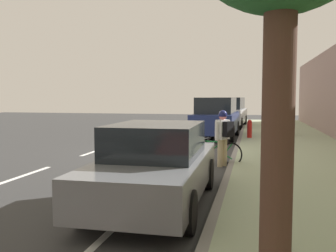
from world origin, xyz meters
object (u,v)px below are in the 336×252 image
(bicycle_at_curb, at_px, (217,151))
(cyclist_with_backpack, at_px, (223,133))
(parked_sedan_grey_second, at_px, (157,165))
(fire_hydrant, at_px, (250,129))
(pedestrian_on_phone, at_px, (291,116))
(parked_suv_silver_far, at_px, (230,112))
(parked_suv_dark_blue_mid, at_px, (216,117))

(bicycle_at_curb, distance_m, cyclist_with_backpack, 0.81)
(parked_sedan_grey_second, relative_size, fire_hydrant, 5.27)
(bicycle_at_curb, relative_size, pedestrian_on_phone, 0.96)
(cyclist_with_backpack, height_order, pedestrian_on_phone, pedestrian_on_phone)
(pedestrian_on_phone, bearing_deg, parked_suv_silver_far, 123.37)
(cyclist_with_backpack, relative_size, pedestrian_on_phone, 1.00)
(parked_sedan_grey_second, bearing_deg, parked_suv_dark_blue_mid, 90.06)
(fire_hydrant, bearing_deg, pedestrian_on_phone, 44.83)
(parked_sedan_grey_second, height_order, parked_suv_silver_far, parked_suv_silver_far)
(cyclist_with_backpack, bearing_deg, parked_sedan_grey_second, -102.72)
(bicycle_at_curb, height_order, cyclist_with_backpack, cyclist_with_backpack)
(cyclist_with_backpack, bearing_deg, parked_suv_silver_far, 92.90)
(parked_suv_dark_blue_mid, relative_size, pedestrian_on_phone, 2.92)
(parked_sedan_grey_second, distance_m, cyclist_with_backpack, 4.16)
(parked_sedan_grey_second, height_order, parked_suv_dark_blue_mid, parked_suv_dark_blue_mid)
(cyclist_with_backpack, height_order, fire_hydrant, cyclist_with_backpack)
(parked_sedan_grey_second, xyz_separation_m, cyclist_with_backpack, (0.91, 4.05, 0.24))
(bicycle_at_curb, bearing_deg, parked_suv_silver_far, 92.05)
(parked_suv_dark_blue_mid, bearing_deg, cyclist_with_backpack, -82.82)
(parked_suv_silver_far, relative_size, cyclist_with_backpack, 2.95)
(parked_suv_silver_far, distance_m, fire_hydrant, 7.25)
(bicycle_at_curb, distance_m, fire_hydrant, 6.30)
(parked_suv_dark_blue_mid, height_order, cyclist_with_backpack, parked_suv_dark_blue_mid)
(parked_sedan_grey_second, relative_size, cyclist_with_backpack, 2.71)
(cyclist_with_backpack, bearing_deg, pedestrian_on_phone, 72.92)
(pedestrian_on_phone, relative_size, fire_hydrant, 1.94)
(cyclist_with_backpack, relative_size, fire_hydrant, 1.95)
(fire_hydrant, bearing_deg, parked_suv_silver_far, 100.94)
(parked_suv_dark_blue_mid, bearing_deg, pedestrian_on_phone, 20.44)
(parked_suv_silver_far, height_order, cyclist_with_backpack, parked_suv_silver_far)
(bicycle_at_curb, bearing_deg, fire_hydrant, 81.84)
(cyclist_with_backpack, xyz_separation_m, pedestrian_on_phone, (2.67, 8.69, 0.06))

